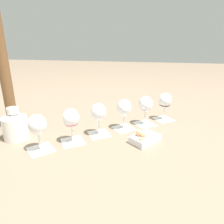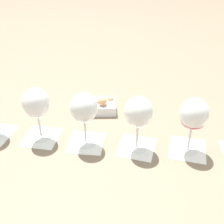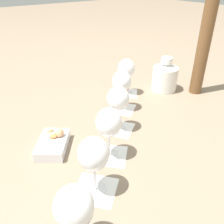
{
  "view_description": "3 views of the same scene",
  "coord_description": "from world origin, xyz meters",
  "px_view_note": "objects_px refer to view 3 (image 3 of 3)",
  "views": [
    {
      "loc": [
        0.2,
        -0.96,
        0.46
      ],
      "look_at": [
        0.0,
        -0.0,
        0.11
      ],
      "focal_mm": 32.0,
      "sensor_mm": 36.0,
      "label": 1
    },
    {
      "loc": [
        -0.5,
        0.43,
        0.53
      ],
      "look_at": [
        0.0,
        -0.0,
        0.11
      ],
      "focal_mm": 45.0,
      "sensor_mm": 36.0,
      "label": 2
    },
    {
      "loc": [
        0.4,
        0.52,
        0.5
      ],
      "look_at": [
        0.0,
        -0.0,
        0.11
      ],
      "focal_mm": 38.0,
      "sensor_mm": 36.0,
      "label": 3
    }
  ],
  "objects_px": {
    "wine_glass_3": "(109,125)",
    "snack_dish": "(53,144)",
    "wine_glass_1": "(122,83)",
    "umbrella_pole": "(212,2)",
    "wine_glass_0": "(126,70)",
    "wine_glass_2": "(118,101)",
    "ceramic_vase": "(165,76)",
    "wine_glass_4": "(94,156)",
    "wine_glass_5": "(74,209)"
  },
  "relations": [
    {
      "from": "ceramic_vase",
      "to": "snack_dish",
      "type": "distance_m",
      "value": 0.64
    },
    {
      "from": "wine_glass_4",
      "to": "snack_dish",
      "type": "distance_m",
      "value": 0.25
    },
    {
      "from": "wine_glass_2",
      "to": "umbrella_pole",
      "type": "height_order",
      "value": "umbrella_pole"
    },
    {
      "from": "wine_glass_5",
      "to": "snack_dish",
      "type": "distance_m",
      "value": 0.36
    },
    {
      "from": "wine_glass_3",
      "to": "umbrella_pole",
      "type": "relative_size",
      "value": 0.21
    },
    {
      "from": "wine_glass_4",
      "to": "umbrella_pole",
      "type": "height_order",
      "value": "umbrella_pole"
    },
    {
      "from": "wine_glass_3",
      "to": "wine_glass_5",
      "type": "distance_m",
      "value": 0.29
    },
    {
      "from": "wine_glass_2",
      "to": "wine_glass_1",
      "type": "bearing_deg",
      "value": -134.15
    },
    {
      "from": "wine_glass_5",
      "to": "ceramic_vase",
      "type": "distance_m",
      "value": 0.84
    },
    {
      "from": "wine_glass_1",
      "to": "umbrella_pole",
      "type": "height_order",
      "value": "umbrella_pole"
    },
    {
      "from": "wine_glass_0",
      "to": "wine_glass_1",
      "type": "xyz_separation_m",
      "value": [
        0.11,
        0.1,
        0.0
      ]
    },
    {
      "from": "wine_glass_0",
      "to": "wine_glass_5",
      "type": "distance_m",
      "value": 0.74
    },
    {
      "from": "wine_glass_0",
      "to": "umbrella_pole",
      "type": "bearing_deg",
      "value": 145.48
    },
    {
      "from": "wine_glass_2",
      "to": "snack_dish",
      "type": "bearing_deg",
      "value": -9.24
    },
    {
      "from": "wine_glass_0",
      "to": "wine_glass_2",
      "type": "height_order",
      "value": "same"
    },
    {
      "from": "wine_glass_3",
      "to": "snack_dish",
      "type": "distance_m",
      "value": 0.21
    },
    {
      "from": "wine_glass_2",
      "to": "wine_glass_5",
      "type": "bearing_deg",
      "value": 40.71
    },
    {
      "from": "ceramic_vase",
      "to": "snack_dish",
      "type": "bearing_deg",
      "value": 8.2
    },
    {
      "from": "ceramic_vase",
      "to": "snack_dish",
      "type": "xyz_separation_m",
      "value": [
        0.63,
        0.09,
        -0.05
      ]
    },
    {
      "from": "ceramic_vase",
      "to": "snack_dish",
      "type": "relative_size",
      "value": 0.99
    },
    {
      "from": "wine_glass_3",
      "to": "ceramic_vase",
      "type": "xyz_separation_m",
      "value": [
        -0.51,
        -0.23,
        -0.05
      ]
    },
    {
      "from": "ceramic_vase",
      "to": "umbrella_pole",
      "type": "xyz_separation_m",
      "value": [
        -0.1,
        0.11,
        0.33
      ]
    },
    {
      "from": "wine_glass_2",
      "to": "wine_glass_5",
      "type": "distance_m",
      "value": 0.44
    },
    {
      "from": "wine_glass_0",
      "to": "wine_glass_3",
      "type": "distance_m",
      "value": 0.45
    },
    {
      "from": "wine_glass_2",
      "to": "wine_glass_4",
      "type": "xyz_separation_m",
      "value": [
        0.23,
        0.19,
        -0.0
      ]
    },
    {
      "from": "wine_glass_4",
      "to": "ceramic_vase",
      "type": "height_order",
      "value": "wine_glass_4"
    },
    {
      "from": "ceramic_vase",
      "to": "umbrella_pole",
      "type": "relative_size",
      "value": 0.2
    },
    {
      "from": "wine_glass_1",
      "to": "wine_glass_5",
      "type": "distance_m",
      "value": 0.59
    },
    {
      "from": "wine_glass_2",
      "to": "snack_dish",
      "type": "distance_m",
      "value": 0.26
    },
    {
      "from": "snack_dish",
      "to": "wine_glass_5",
      "type": "bearing_deg",
      "value": 73.17
    },
    {
      "from": "wine_glass_1",
      "to": "wine_glass_2",
      "type": "bearing_deg",
      "value": 45.85
    },
    {
      "from": "wine_glass_1",
      "to": "ceramic_vase",
      "type": "distance_m",
      "value": 0.29
    },
    {
      "from": "wine_glass_1",
      "to": "snack_dish",
      "type": "xyz_separation_m",
      "value": [
        0.34,
        0.07,
        -0.1
      ]
    },
    {
      "from": "wine_glass_1",
      "to": "ceramic_vase",
      "type": "height_order",
      "value": "wine_glass_1"
    },
    {
      "from": "wine_glass_0",
      "to": "ceramic_vase",
      "type": "distance_m",
      "value": 0.2
    },
    {
      "from": "wine_glass_0",
      "to": "wine_glass_5",
      "type": "bearing_deg",
      "value": 42.13
    },
    {
      "from": "wine_glass_1",
      "to": "snack_dish",
      "type": "bearing_deg",
      "value": 11.31
    },
    {
      "from": "wine_glass_5",
      "to": "umbrella_pole",
      "type": "height_order",
      "value": "umbrella_pole"
    },
    {
      "from": "wine_glass_1",
      "to": "umbrella_pole",
      "type": "bearing_deg",
      "value": 167.19
    },
    {
      "from": "wine_glass_4",
      "to": "wine_glass_5",
      "type": "height_order",
      "value": "same"
    },
    {
      "from": "wine_glass_2",
      "to": "wine_glass_3",
      "type": "xyz_separation_m",
      "value": [
        0.11,
        0.1,
        0.0
      ]
    },
    {
      "from": "wine_glass_5",
      "to": "ceramic_vase",
      "type": "bearing_deg",
      "value": -150.09
    },
    {
      "from": "wine_glass_5",
      "to": "wine_glass_1",
      "type": "bearing_deg",
      "value": -138.0
    },
    {
      "from": "wine_glass_4",
      "to": "wine_glass_2",
      "type": "bearing_deg",
      "value": -140.2
    },
    {
      "from": "wine_glass_5",
      "to": "snack_dish",
      "type": "bearing_deg",
      "value": -106.83
    },
    {
      "from": "snack_dish",
      "to": "umbrella_pole",
      "type": "relative_size",
      "value": 0.21
    },
    {
      "from": "wine_glass_2",
      "to": "wine_glass_4",
      "type": "distance_m",
      "value": 0.29
    },
    {
      "from": "wine_glass_0",
      "to": "umbrella_pole",
      "type": "xyz_separation_m",
      "value": [
        -0.28,
        0.19,
        0.28
      ]
    },
    {
      "from": "snack_dish",
      "to": "umbrella_pole",
      "type": "height_order",
      "value": "umbrella_pole"
    },
    {
      "from": "wine_glass_2",
      "to": "wine_glass_0",
      "type": "bearing_deg",
      "value": -135.77
    }
  ]
}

